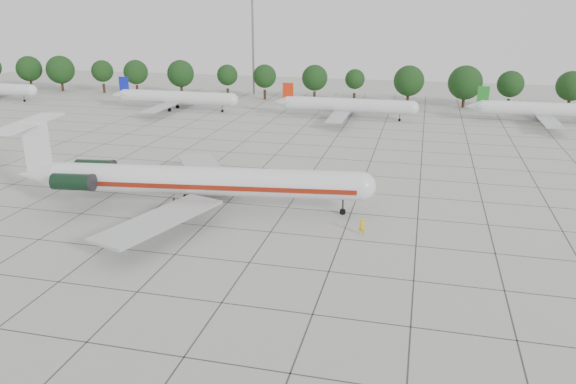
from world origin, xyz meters
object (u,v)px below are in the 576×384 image
main_airliner (185,180)px  bg_airliner_d (548,110)px  bg_airliner_b (176,98)px  floodlight_mast (253,41)px  ground_crew (362,226)px  bg_airliner_c (347,106)px

main_airliner → bg_airliner_d: bearing=43.2°
bg_airliner_b → floodlight_mast: floodlight_mast is taller
bg_airliner_d → ground_crew: bearing=-114.5°
main_airliner → bg_airliner_b: main_airliner is taller
main_airliner → ground_crew: main_airliner is taller
ground_crew → bg_airliner_d: size_ratio=0.07×
main_airliner → bg_airliner_d: 84.01m
bg_airliner_b → bg_airliner_d: 82.19m
main_airliner → bg_airliner_b: size_ratio=1.60×
main_airliner → bg_airliner_c: size_ratio=1.60×
main_airliner → ground_crew: bearing=-15.2°
ground_crew → bg_airliner_b: size_ratio=0.07×
main_airliner → floodlight_mast: floodlight_mast is taller
ground_crew → bg_airliner_c: size_ratio=0.07×
bg_airliner_b → floodlight_mast: size_ratio=1.11×
main_airliner → bg_airliner_c: main_airliner is taller
bg_airliner_b → bg_airliner_c: bearing=-1.0°
bg_airliner_d → bg_airliner_c: bearing=-173.4°
bg_airliner_b → bg_airliner_d: (82.08, 4.11, 0.00)m
ground_crew → bg_airliner_d: bearing=-124.5°
main_airliner → floodlight_mast: (-17.76, 87.16, 10.54)m
main_airliner → ground_crew: (22.25, -3.06, -2.76)m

